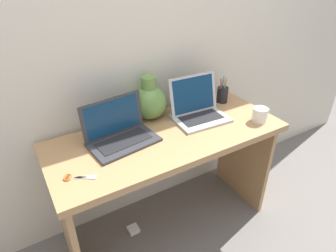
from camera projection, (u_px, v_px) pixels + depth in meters
name	position (u px, v px, depth m)	size (l,w,h in m)	color
ground_plane	(168.00, 224.00, 2.02)	(6.00, 6.00, 0.00)	slate
back_wall	(139.00, 38.00, 1.64)	(4.40, 0.04, 2.40)	beige
desk	(168.00, 158.00, 1.73)	(1.34, 0.56, 0.74)	#AD7F51
laptop_left	(119.00, 130.00, 1.56)	(0.38, 0.27, 0.22)	#333338
laptop_right	(197.00, 107.00, 1.78)	(0.33, 0.26, 0.25)	#B2B2B7
green_vase	(149.00, 101.00, 1.74)	(0.21, 0.21, 0.27)	#5B843D
coffee_mug	(260.00, 115.00, 1.74)	(0.12, 0.09, 0.09)	white
pen_cup	(222.00, 94.00, 1.96)	(0.07, 0.07, 0.17)	black
scissors	(74.00, 177.00, 1.32)	(0.14, 0.10, 0.01)	#B7B7BC
power_brick	(133.00, 229.00, 1.96)	(0.07, 0.07, 0.03)	white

